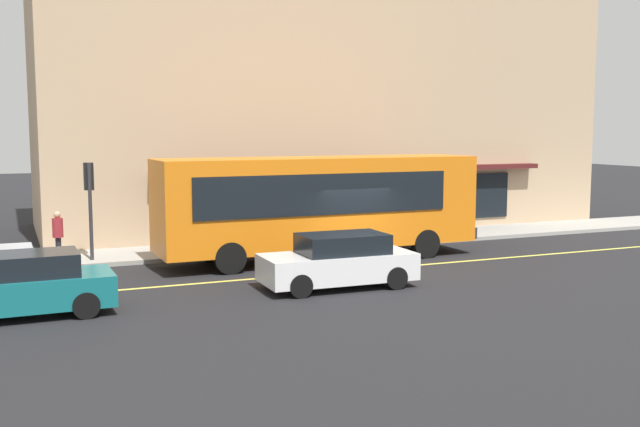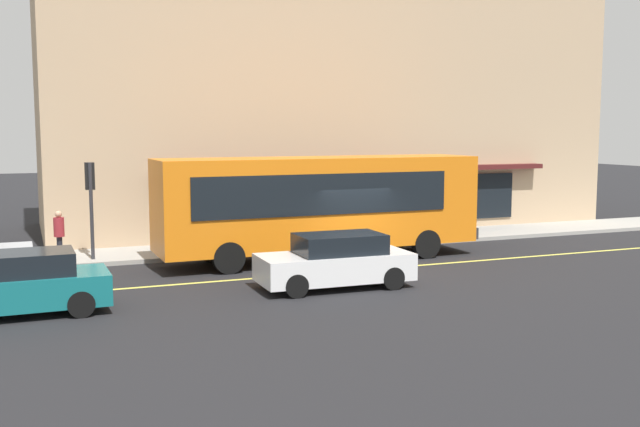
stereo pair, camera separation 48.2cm
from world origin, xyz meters
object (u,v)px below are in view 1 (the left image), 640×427
Objects in this scene: bus at (321,202)px; car_teal at (21,286)px; pedestrian_waiting at (339,217)px; pedestrian_mid_block at (216,222)px; traffic_light at (89,188)px; pedestrian_at_corner at (58,232)px; car_white at (339,261)px.

bus is 10.53m from car_teal.
pedestrian_waiting is 1.02× the size of pedestrian_mid_block.
car_teal is 9.52m from pedestrian_mid_block.
traffic_light is (-7.27, 2.35, 0.55)m from bus.
traffic_light is at bearing -176.48° from pedestrian_mid_block.
pedestrian_waiting is at bearing 52.88° from bus.
pedestrian_waiting reaches higher than car_teal.
pedestrian_waiting is at bearing -0.45° from traffic_light.
pedestrian_at_corner is at bearing -176.68° from pedestrian_mid_block.
bus is 2.57× the size of car_white.
bus is at bearing 73.42° from car_white.
bus is 4.62m from car_white.
car_teal is (-2.29, -6.59, -1.79)m from traffic_light.
car_white is 2.63× the size of pedestrian_at_corner.
car_white is (8.29, -0.02, 0.00)m from car_teal.
pedestrian_at_corner reaches higher than car_white.
bus is 7.66m from traffic_light.
traffic_light is 9.10m from pedestrian_waiting.
car_white is at bearing -43.03° from pedestrian_at_corner.
car_white is at bearing -114.59° from pedestrian_waiting.
pedestrian_at_corner is (-10.02, 0.03, -0.02)m from pedestrian_waiting.
bus is at bearing -15.51° from pedestrian_at_corner.
car_teal is 2.58× the size of pedestrian_waiting.
traffic_light reaches higher than car_teal.
traffic_light is at bearing 70.84° from car_teal.
car_white is 2.63× the size of pedestrian_mid_block.
bus reaches higher than pedestrian_mid_block.
car_teal is 13.04m from pedestrian_waiting.
pedestrian_mid_block is at bearing 175.90° from pedestrian_waiting.
traffic_light reaches higher than pedestrian_mid_block.
pedestrian_mid_block is at bearing 103.79° from car_white.
pedestrian_waiting is (8.99, -0.07, -1.38)m from traffic_light.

